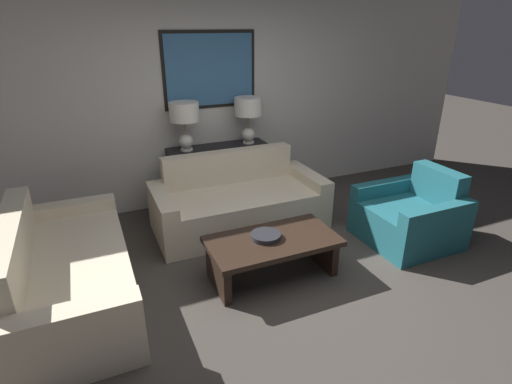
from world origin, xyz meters
name	(u,v)px	position (x,y,z in m)	size (l,w,h in m)	color
ground_plane	(302,297)	(0.00, 0.00, 0.00)	(20.00, 20.00, 0.00)	#3D3833
back_wall	(210,100)	(0.00, 2.47, 1.33)	(8.10, 0.12, 2.65)	beige
console_table	(220,176)	(0.00, 2.19, 0.39)	(1.28, 0.40, 0.79)	black
table_lamp_left	(184,117)	(-0.41, 2.19, 1.20)	(0.35, 0.35, 0.59)	silver
table_lamp_right	(248,111)	(0.41, 2.19, 1.20)	(0.35, 0.35, 0.59)	silver
couch_by_back_wall	(239,203)	(0.00, 1.51, 0.28)	(1.96, 0.92, 0.83)	beige
couch_by_side	(66,274)	(-1.85, 0.75, 0.28)	(0.92, 1.96, 0.83)	beige
coffee_table	(272,248)	(-0.09, 0.41, 0.30)	(1.20, 0.64, 0.40)	black
decorative_bowl	(266,236)	(-0.15, 0.45, 0.42)	(0.28, 0.28, 0.05)	#232328
armchair_near_back_wall	(410,217)	(1.59, 0.43, 0.27)	(0.91, 0.90, 0.79)	#1E5B66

